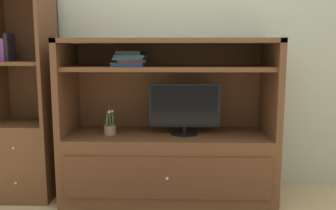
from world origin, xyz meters
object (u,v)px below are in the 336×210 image
media_console (168,147)px  upright_book_row (5,49)px  bookshelf_tall (26,131)px  potted_plant (110,129)px  magazine_stack (131,59)px  tv_monitor (184,108)px

media_console → upright_book_row: size_ratio=7.68×
bookshelf_tall → upright_book_row: bookshelf_tall is taller
potted_plant → magazine_stack: 0.61m
potted_plant → upright_book_row: upright_book_row is taller
magazine_stack → media_console: bearing=1.1°
magazine_stack → upright_book_row: size_ratio=1.48×
tv_monitor → media_console: bearing=169.4°
magazine_stack → bookshelf_tall: (-0.91, 0.01, -0.61)m
tv_monitor → potted_plant: size_ratio=2.60×
potted_plant → magazine_stack: magazine_stack is taller
media_console → potted_plant: 0.51m
potted_plant → bookshelf_tall: size_ratio=0.13×
magazine_stack → bookshelf_tall: bearing=179.4°
magazine_stack → bookshelf_tall: bookshelf_tall is taller
tv_monitor → bookshelf_tall: 1.37m
media_console → tv_monitor: (0.13, -0.03, 0.34)m
magazine_stack → upright_book_row: (-1.03, -0.00, 0.08)m
tv_monitor → magazine_stack: bearing=177.5°
potted_plant → bookshelf_tall: 0.74m
upright_book_row → magazine_stack: bearing=0.0°
tv_monitor → bookshelf_tall: size_ratio=0.34×
bookshelf_tall → media_console: bearing=-0.2°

